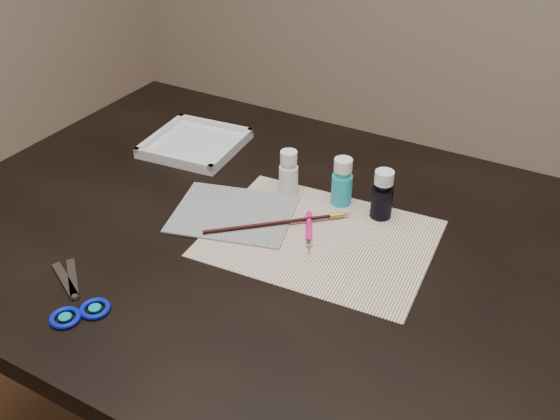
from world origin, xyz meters
The scene contains 10 objects.
table centered at (0.00, 0.00, 0.38)m, with size 1.30×0.90×0.75m, color black.
paper centered at (0.07, 0.02, 0.75)m, with size 0.39×0.30×0.00m, color white.
canvas centered at (-0.10, 0.01, 0.75)m, with size 0.22×0.17×0.00m, color black.
paint_bottle_white centered at (-0.05, 0.13, 0.80)m, with size 0.04×0.04×0.09m, color white.
paint_bottle_cyan centered at (0.05, 0.14, 0.80)m, with size 0.04×0.04×0.10m, color #1FA8BF.
paint_bottle_navy centered at (0.14, 0.14, 0.80)m, with size 0.04×0.04×0.10m, color black.
paintbrush centered at (-0.01, 0.02, 0.76)m, with size 0.28×0.01×0.01m, color black, non-canonical shape.
craft_knife centered at (0.05, 0.02, 0.76)m, with size 0.13×0.01×0.01m, color #FF0B7D, non-canonical shape.
scissors centered at (-0.21, -0.31, 0.75)m, with size 0.18×0.09×0.01m, color silver, non-canonical shape.
palette_tray centered at (-0.32, 0.19, 0.76)m, with size 0.19×0.19×0.02m, color silver.
Camera 1 is at (0.44, -0.79, 1.41)m, focal length 40.00 mm.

